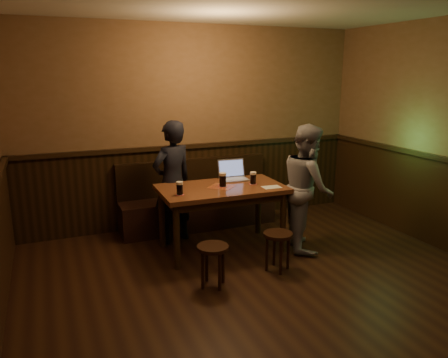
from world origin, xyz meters
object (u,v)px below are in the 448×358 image
bench (197,205)px  pint_mid (223,180)px  stool_left (213,254)px  stool_right (278,240)px  laptop (233,174)px  pint_right (253,178)px  person_grey (307,187)px  person_suit (173,182)px  pub_table (222,195)px  pint_left (180,188)px

bench → pint_mid: (0.01, -0.92, 0.58)m
bench → stool_left: bearing=-104.2°
stool_right → laptop: laptop is taller
pint_right → person_grey: 0.68m
pint_mid → person_suit: (-0.48, 0.51, -0.10)m
pint_right → laptop: laptop is taller
pint_mid → pint_right: size_ratio=1.11×
bench → person_suit: (-0.47, -0.40, 0.48)m
person_suit → bench: bearing=-159.3°
person_suit → stool_right: bearing=102.3°
bench → laptop: size_ratio=5.93×
pub_table → person_suit: (-0.47, 0.51, 0.09)m
pint_left → person_grey: bearing=-6.6°
pint_mid → person_grey: 1.05m
stool_left → stool_right: size_ratio=1.01×
pub_table → laptop: size_ratio=4.10×
person_suit → person_grey: bearing=130.2°
pint_mid → laptop: size_ratio=0.47×
pint_left → pint_right: (0.98, 0.11, 0.00)m
pint_mid → pint_right: (0.39, -0.03, -0.01)m
stool_right → person_grey: size_ratio=0.28×
pub_table → stool_right: (0.35, -0.78, -0.35)m
pint_left → pint_mid: bearing=13.7°
stool_right → laptop: 1.19m
bench → laptop: bearing=-66.0°
bench → stool_left: bench is taller
bench → stool_right: 1.73m
bench → pub_table: bearing=-90.0°
pub_table → person_grey: 1.06m
pub_table → laptop: bearing=47.2°
pint_mid → person_suit: bearing=133.1°
bench → stool_right: (0.35, -1.70, 0.04)m
pint_right → stool_left: bearing=-136.1°
stool_left → pint_right: 1.30m
pub_table → laptop: 0.43m
bench → stool_left: size_ratio=4.98×
pint_mid → laptop: bearing=48.1°
laptop → person_suit: (-0.75, 0.22, -0.08)m
pint_left → person_grey: 1.59m
laptop → person_grey: (0.73, -0.62, -0.09)m
bench → pint_left: 1.33m
stool_left → pint_right: size_ratio=2.83×
pub_table → person_grey: (1.00, -0.33, 0.08)m
bench → person_suit: size_ratio=1.39×
pint_left → bench: bearing=61.7°
pint_mid → person_grey: (0.99, -0.33, -0.12)m
stool_left → pint_mid: size_ratio=2.54×
pint_right → person_grey: size_ratio=0.10×
pint_right → stool_right: bearing=-94.2°
person_grey → laptop: bearing=70.3°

